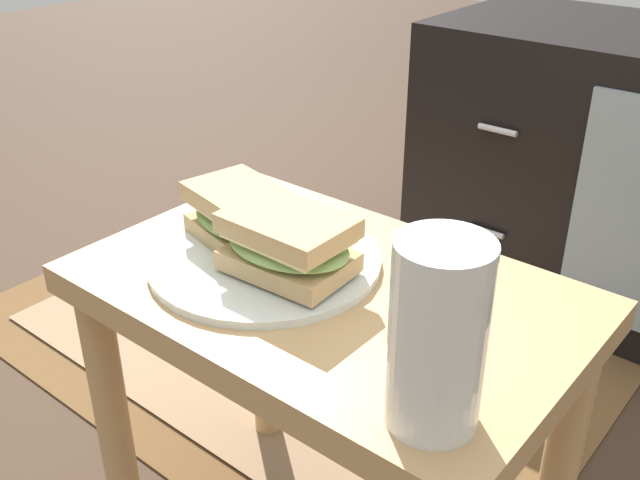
# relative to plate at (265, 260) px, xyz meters

# --- Properties ---
(side_table) EXTENTS (0.56, 0.36, 0.46)m
(side_table) POSITION_rel_plate_xyz_m (0.08, 0.01, -0.10)
(side_table) COLOR tan
(side_table) RESTS_ON ground
(area_rug) EXTENTS (1.22, 0.90, 0.01)m
(area_rug) POSITION_rel_plate_xyz_m (-0.32, 0.42, -0.46)
(area_rug) COLOR brown
(area_rug) RESTS_ON ground
(plate) EXTENTS (0.27, 0.27, 0.01)m
(plate) POSITION_rel_plate_xyz_m (0.00, 0.00, 0.00)
(plate) COLOR silver
(plate) RESTS_ON side_table
(sandwich_front) EXTENTS (0.17, 0.13, 0.07)m
(sandwich_front) POSITION_rel_plate_xyz_m (-0.05, 0.01, 0.04)
(sandwich_front) COLOR tan
(sandwich_front) RESTS_ON plate
(sandwich_back) EXTENTS (0.15, 0.11, 0.07)m
(sandwich_back) POSITION_rel_plate_xyz_m (0.05, -0.01, 0.04)
(sandwich_back) COLOR tan
(sandwich_back) RESTS_ON plate
(beer_glass) EXTENTS (0.08, 0.08, 0.17)m
(beer_glass) POSITION_rel_plate_xyz_m (0.29, -0.10, 0.08)
(beer_glass) COLOR silver
(beer_glass) RESTS_ON side_table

